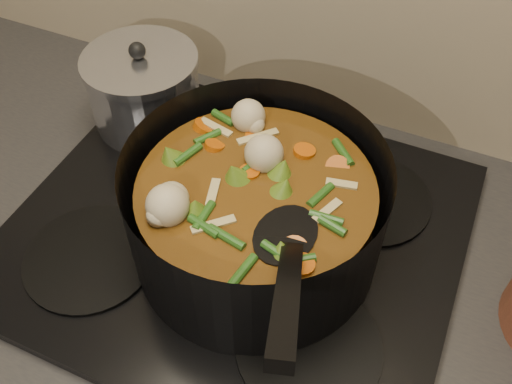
% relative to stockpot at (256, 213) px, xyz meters
% --- Properties ---
extents(counter, '(2.64, 0.64, 0.91)m').
position_rel_stockpot_xyz_m(counter, '(-0.04, 0.02, -0.55)').
color(counter, brown).
rests_on(counter, ground).
extents(stovetop, '(0.62, 0.54, 0.03)m').
position_rel_stockpot_xyz_m(stovetop, '(-0.04, 0.02, -0.09)').
color(stovetop, black).
rests_on(stovetop, counter).
extents(stockpot, '(0.36, 0.44, 0.24)m').
position_rel_stockpot_xyz_m(stockpot, '(0.00, 0.00, 0.00)').
color(stockpot, black).
rests_on(stockpot, stovetop).
extents(saucepan, '(0.18, 0.18, 0.15)m').
position_rel_stockpot_xyz_m(saucepan, '(-0.28, 0.17, -0.01)').
color(saucepan, silver).
rests_on(saucepan, stovetop).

